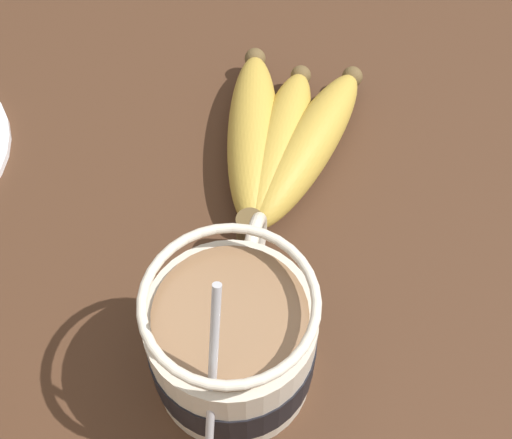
{
  "coord_description": "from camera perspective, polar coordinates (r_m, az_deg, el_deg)",
  "views": [
    {
      "loc": [
        -21.3,
        -7.47,
        48.95
      ],
      "look_at": [
        5.4,
        -1.78,
        7.58
      ],
      "focal_mm": 50.0,
      "sensor_mm": 36.0,
      "label": 1
    }
  ],
  "objects": [
    {
      "name": "table",
      "position": [
        0.53,
        -3.15,
        -8.17
      ],
      "size": [
        104.43,
        104.43,
        2.89
      ],
      "color": "#422819",
      "rests_on": "ground"
    },
    {
      "name": "coffee_mug",
      "position": [
        0.45,
        -1.89,
        -9.82
      ],
      "size": [
        16.28,
        10.57,
        15.8
      ],
      "color": "beige",
      "rests_on": "table"
    },
    {
      "name": "banana_bunch",
      "position": [
        0.57,
        1.89,
        6.24
      ],
      "size": [
        19.95,
        12.48,
        4.45
      ],
      "color": "brown",
      "rests_on": "table"
    }
  ]
}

